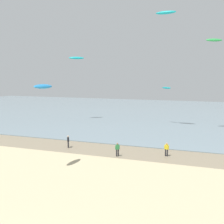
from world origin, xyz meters
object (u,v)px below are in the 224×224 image
object	(u,v)px
kite_aloft_2	(166,88)
kite_aloft_3	(166,13)
person_by_waterline	(167,149)
kite_aloft_7	(76,58)
person_nearest_camera	(68,141)
person_far_down_beach	(117,149)
kite_aloft_5	(214,40)
kite_aloft_6	(43,86)

from	to	relation	value
kite_aloft_2	kite_aloft_3	distance (m)	14.32
person_by_waterline	kite_aloft_2	xyz separation A→B (m)	(-2.79, 21.37, 6.53)
person_by_waterline	kite_aloft_2	world-z (taller)	kite_aloft_2
person_by_waterline	kite_aloft_7	bearing A→B (deg)	137.89
person_nearest_camera	person_far_down_beach	size ratio (longest dim) A/B	1.00
kite_aloft_2	kite_aloft_5	xyz separation A→B (m)	(8.30, -4.19, 8.47)
kite_aloft_5	kite_aloft_6	world-z (taller)	kite_aloft_5
kite_aloft_3	kite_aloft_5	world-z (taller)	kite_aloft_3
person_by_waterline	kite_aloft_5	size ratio (longest dim) A/B	0.60
person_far_down_beach	person_by_waterline	bearing A→B (deg)	19.10
person_by_waterline	kite_aloft_7	size ratio (longest dim) A/B	0.52
person_nearest_camera	kite_aloft_6	xyz separation A→B (m)	(1.83, -8.34, 7.88)
kite_aloft_3	kite_aloft_7	xyz separation A→B (m)	(-19.17, 3.55, -7.15)
person_nearest_camera	person_far_down_beach	bearing A→B (deg)	-11.37
person_by_waterline	person_far_down_beach	world-z (taller)	same
person_by_waterline	kite_aloft_6	distance (m)	16.51
kite_aloft_6	kite_aloft_7	xyz separation A→B (m)	(-10.30, 28.53, 4.85)
person_by_waterline	kite_aloft_5	xyz separation A→B (m)	(5.52, 17.17, 15.01)
person_by_waterline	kite_aloft_2	size ratio (longest dim) A/B	0.88
kite_aloft_2	person_by_waterline	bearing A→B (deg)	-61.44
person_by_waterline	kite_aloft_3	distance (m)	25.77
person_far_down_beach	kite_aloft_5	world-z (taller)	kite_aloft_5
kite_aloft_7	kite_aloft_6	bearing A→B (deg)	76.61
person_nearest_camera	kite_aloft_5	bearing A→B (deg)	43.04
kite_aloft_7	person_far_down_beach	bearing A→B (deg)	93.30
person_by_waterline	kite_aloft_5	world-z (taller)	kite_aloft_5
person_far_down_beach	kite_aloft_3	distance (m)	27.11
person_nearest_camera	kite_aloft_6	world-z (taller)	kite_aloft_6
person_far_down_beach	kite_aloft_6	size ratio (longest dim) A/B	0.66
kite_aloft_6	person_far_down_beach	bearing A→B (deg)	147.51
person_by_waterline	kite_aloft_2	distance (m)	22.52
kite_aloft_5	kite_aloft_6	xyz separation A→B (m)	(-17.05, -25.97, -7.12)
kite_aloft_3	kite_aloft_7	world-z (taller)	kite_aloft_3
person_nearest_camera	person_by_waterline	xyz separation A→B (m)	(13.36, 0.45, 0.00)
person_far_down_beach	kite_aloft_5	size ratio (longest dim) A/B	0.60
kite_aloft_2	kite_aloft_7	world-z (taller)	kite_aloft_7
person_far_down_beach	kite_aloft_2	bearing A→B (deg)	82.80
person_nearest_camera	kite_aloft_3	bearing A→B (deg)	57.24
kite_aloft_3	kite_aloft_6	size ratio (longest dim) A/B	1.37
person_nearest_camera	kite_aloft_6	bearing A→B (deg)	-77.65
person_far_down_beach	kite_aloft_5	xyz separation A→B (m)	(11.25, 19.16, 15.01)
person_far_down_beach	kite_aloft_3	xyz separation A→B (m)	(3.08, 18.17, 19.88)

